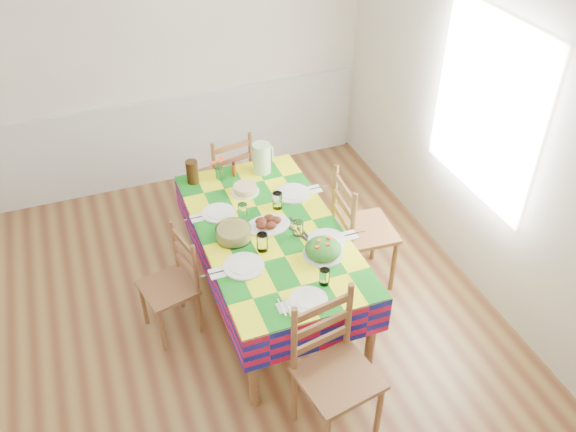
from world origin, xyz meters
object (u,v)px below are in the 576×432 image
at_px(dining_table, 270,238).
at_px(chair_far, 228,177).
at_px(meat_platter, 268,224).
at_px(chair_right, 359,231).
at_px(green_pitcher, 262,158).
at_px(tea_pitcher, 192,172).
at_px(chair_left, 173,285).
at_px(chair_near, 334,372).

distance_m(dining_table, chair_far, 1.22).
height_order(meat_platter, chair_far, chair_far).
distance_m(meat_platter, chair_right, 0.80).
distance_m(dining_table, chair_right, 0.77).
xyz_separation_m(green_pitcher, chair_far, (-0.19, 0.43, -0.41)).
distance_m(meat_platter, green_pitcher, 0.76).
height_order(chair_far, chair_right, chair_right).
bearing_deg(chair_right, tea_pitcher, 58.61).
xyz_separation_m(meat_platter, green_pitcher, (0.20, 0.73, 0.10)).
bearing_deg(tea_pitcher, chair_left, -115.33).
xyz_separation_m(chair_near, chair_far, (0.02, 2.41, -0.05)).
bearing_deg(chair_left, dining_table, 75.84).
bearing_deg(chair_far, meat_platter, 80.03).
relative_size(chair_far, chair_right, 0.89).
height_order(green_pitcher, chair_near, chair_near).
relative_size(dining_table, chair_near, 1.83).
xyz_separation_m(tea_pitcher, chair_right, (1.14, -0.82, -0.33)).
bearing_deg(chair_right, green_pitcher, 40.22).
xyz_separation_m(tea_pitcher, chair_left, (-0.39, -0.81, -0.42)).
xyz_separation_m(chair_left, chair_right, (1.53, -0.01, 0.09)).
distance_m(chair_near, chair_left, 1.43).
xyz_separation_m(dining_table, meat_platter, (-0.00, 0.05, 0.11)).
relative_size(chair_far, chair_left, 1.08).
height_order(meat_platter, chair_near, chair_near).
relative_size(chair_near, chair_far, 1.11).
xyz_separation_m(dining_table, chair_left, (-0.77, 0.01, -0.24)).
xyz_separation_m(dining_table, chair_right, (0.76, 0.00, -0.14)).
xyz_separation_m(dining_table, tea_pitcher, (-0.38, 0.82, 0.18)).
bearing_deg(green_pitcher, chair_left, -141.73).
bearing_deg(chair_far, chair_left, 47.54).
bearing_deg(meat_platter, dining_table, -88.47).
bearing_deg(chair_left, chair_right, 76.32).
bearing_deg(chair_near, dining_table, 79.85).
distance_m(tea_pitcher, chair_far, 0.67).
height_order(meat_platter, chair_right, chair_right).
height_order(dining_table, meat_platter, meat_platter).
bearing_deg(dining_table, chair_right, 0.28).
bearing_deg(meat_platter, chair_right, -3.12).
distance_m(dining_table, green_pitcher, 0.83).
relative_size(green_pitcher, chair_left, 0.30).
distance_m(meat_platter, chair_left, 0.84).
relative_size(chair_left, chair_right, 0.83).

